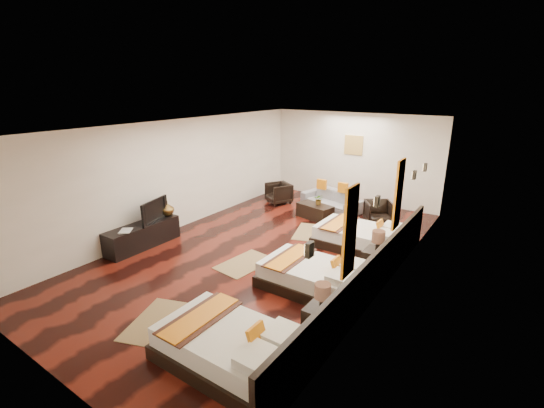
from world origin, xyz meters
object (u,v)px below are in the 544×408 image
Objects in this scene: nightstand_b at (376,260)px; coffee_table at (315,211)px; nightstand_a at (321,319)px; book at (120,231)px; tv_console at (143,235)px; figurine at (167,208)px; bed_near at (231,346)px; bed_far at (360,237)px; sofa at (331,200)px; bed_mid at (314,276)px; tv at (151,210)px; armchair_right at (378,213)px; table_plant at (319,199)px; armchair_left at (279,193)px.

nightstand_b reaches higher than coffee_table.
nightstand_b is at bearing -41.27° from coffee_table.
book is at bearing 179.35° from nightstand_a.
tv_console is 5.00× the size of figurine.
bed_near is 3.60m from nightstand_b.
figurine is (-4.19, -2.03, 0.47)m from bed_far.
book is 5.14m from coffee_table.
tv_console is at bearing -90.00° from figurine.
bed_far is at bearing 33.68° from tv_console.
bed_far is at bearing -36.24° from sofa.
tv is at bearing -175.85° from bed_mid.
armchair_right is 1.64m from table_plant.
bed_near is 2.86× the size of armchair_right.
figurine is (-4.95, -0.97, 0.40)m from nightstand_b.
armchair_right is (-0.95, 2.84, -0.01)m from nightstand_b.
figurine is at bearing -71.05° from armchair_left.
bed_near is 4.59m from bed_far.
tv_console is 1.80× the size of coffee_table.
sofa is (2.32, 4.77, -0.54)m from tv.
tv_console is (-4.19, -2.80, 0.02)m from bed_far.
sofa is (2.37, 4.28, -0.45)m from figurine.
bed_far is at bearing 125.14° from nightstand_b.
book is at bearing -90.00° from figurine.
coffee_table is (-1.82, 3.42, -0.05)m from bed_mid.
book is (0.00, -0.56, 0.29)m from tv_console.
book is (-4.19, -3.35, 0.31)m from bed_far.
book is (-0.05, -0.83, -0.25)m from tv.
armchair_left is at bearing 152.31° from bed_far.
armchair_right is (-0.20, 1.77, 0.06)m from bed_far.
bed_near is at bearing -132.11° from tv.
tv_console is 6.07× the size of table_plant.
tv reaches higher than bed_mid.
armchair_left is (-4.21, 2.88, -0.01)m from nightstand_b.
nightstand_b is 1.00× the size of tv.
tv is 3.15× the size of table_plant.
nightstand_b is at bearing 77.98° from bed_near.
tv reaches higher than coffee_table.
armchair_left is at bearing 145.00° from armchair_right.
bed_near is 6.69× the size of table_plant.
table_plant is at bearing -70.87° from sofa.
coffee_table is (2.37, 4.55, -0.37)m from book.
figurine is (-0.05, 0.49, -0.09)m from tv.
bed_mid is at bearing 15.07° from book.
bed_far is 2.12× the size of nightstand_b.
sofa is at bearing 114.47° from nightstand_a.
armchair_left is (-3.46, 4.04, 0.07)m from bed_mid.
tv reaches higher than figurine.
tv is (-4.90, 0.88, 0.51)m from nightstand_a.
table_plant is at bearing 164.11° from armchair_right.
sofa is at bearing 67.02° from book.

